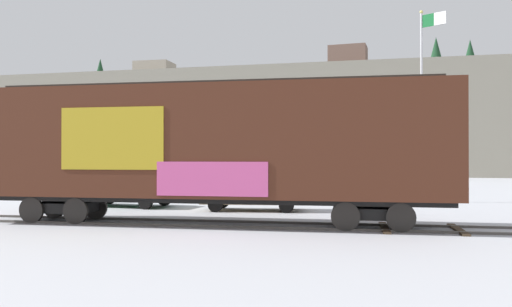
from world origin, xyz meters
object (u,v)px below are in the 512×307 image
object	(u,v)px
freight_car	(210,144)
parked_car_green	(126,189)
flagpole	(425,86)
parked_car_tan	(253,191)

from	to	relation	value
freight_car	parked_car_green	distance (m)	8.19
flagpole	parked_car_green	xyz separation A→B (m)	(-14.02, -5.56, -5.20)
freight_car	parked_car_tan	world-z (taller)	freight_car
flagpole	parked_car_green	distance (m)	15.96
freight_car	parked_car_green	size ratio (longest dim) A/B	3.55
parked_car_green	parked_car_tan	world-z (taller)	parked_car_tan
freight_car	parked_car_tan	bearing A→B (deg)	85.81
freight_car	parked_car_tan	size ratio (longest dim) A/B	3.58
freight_car	parked_car_tan	xyz separation A→B (m)	(0.36, 4.92, -1.96)
parked_car_tan	freight_car	bearing A→B (deg)	-94.19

